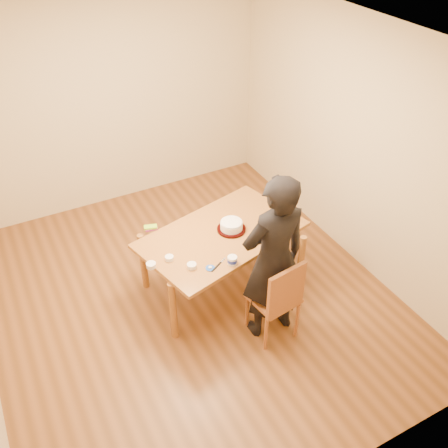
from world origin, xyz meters
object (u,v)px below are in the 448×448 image
person (273,260)px  dining_chair (273,297)px  cake (231,225)px  dining_table (222,235)px  cake_plate (231,229)px

person → dining_chair: bearing=91.5°
cake → person: person is taller
dining_chair → cake: size_ratio=1.80×
dining_table → cake: (0.11, 0.00, 0.08)m
dining_table → dining_chair: size_ratio=3.96×
cake_plate → dining_table: bearing=-179.6°
dining_table → person: person is taller
dining_table → dining_chair: bearing=-93.3°
dining_chair → cake: (-0.04, 0.78, 0.36)m
dining_chair → cake_plate: bearing=84.7°
dining_table → person: 0.76m
dining_chair → cake_plate: size_ratio=1.40×
dining_table → dining_chair: 0.84m
dining_chair → cake: bearing=84.7°
cake_plate → cake: cake is taller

